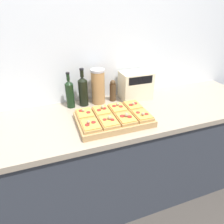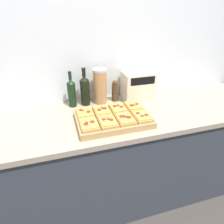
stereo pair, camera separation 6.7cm
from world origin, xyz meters
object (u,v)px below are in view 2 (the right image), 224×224
(pepper_mill, at_px, (115,91))
(toaster_oven, at_px, (138,86))
(wine_bottle, at_px, (85,90))
(cutting_board, at_px, (113,119))
(grain_jar_tall, at_px, (100,86))
(olive_oil_bottle, at_px, (72,92))

(pepper_mill, xyz_separation_m, toaster_oven, (0.20, -0.01, 0.03))
(wine_bottle, height_order, pepper_mill, wine_bottle)
(cutting_board, bearing_deg, toaster_oven, 44.92)
(wine_bottle, distance_m, grain_jar_tall, 0.13)
(olive_oil_bottle, relative_size, grain_jar_tall, 1.00)
(toaster_oven, bearing_deg, olive_oil_bottle, 178.69)
(cutting_board, relative_size, toaster_oven, 1.78)
(cutting_board, distance_m, grain_jar_tall, 0.35)
(wine_bottle, xyz_separation_m, toaster_oven, (0.45, -0.01, -0.01))
(olive_oil_bottle, bearing_deg, cutting_board, -53.73)
(olive_oil_bottle, distance_m, pepper_mill, 0.36)
(olive_oil_bottle, distance_m, grain_jar_tall, 0.23)
(olive_oil_bottle, xyz_separation_m, pepper_mill, (0.36, 0.00, -0.03))
(wine_bottle, distance_m, pepper_mill, 0.25)
(grain_jar_tall, xyz_separation_m, pepper_mill, (0.13, 0.00, -0.05))
(olive_oil_bottle, xyz_separation_m, grain_jar_tall, (0.23, 0.00, 0.03))
(cutting_board, xyz_separation_m, olive_oil_bottle, (-0.24, 0.33, 0.10))
(olive_oil_bottle, distance_m, wine_bottle, 0.11)
(cutting_board, xyz_separation_m, grain_jar_tall, (-0.01, 0.33, 0.12))
(pepper_mill, height_order, toaster_oven, toaster_oven)
(olive_oil_bottle, bearing_deg, pepper_mill, 0.00)
(toaster_oven, bearing_deg, pepper_mill, 176.39)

